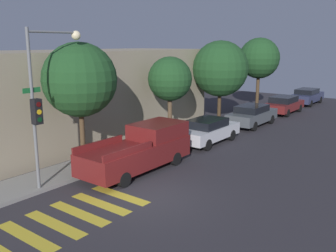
# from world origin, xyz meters

# --- Properties ---
(ground_plane) EXTENTS (60.00, 60.00, 0.00)m
(ground_plane) POSITION_xyz_m (0.00, 0.00, 0.00)
(ground_plane) COLOR #2D2B30
(sidewalk) EXTENTS (26.00, 2.04, 0.14)m
(sidewalk) POSITION_xyz_m (0.00, 4.22, 0.07)
(sidewalk) COLOR gray
(sidewalk) RESTS_ON ground
(building_row) EXTENTS (26.00, 6.00, 5.02)m
(building_row) POSITION_xyz_m (0.00, 8.64, 2.51)
(building_row) COLOR gray
(building_row) RESTS_ON ground
(crosswalk) EXTENTS (6.07, 2.60, 0.00)m
(crosswalk) POSITION_xyz_m (-3.25, 0.80, 0.00)
(crosswalk) COLOR gold
(crosswalk) RESTS_ON ground
(traffic_light_pole) EXTENTS (2.62, 0.56, 5.95)m
(traffic_light_pole) POSITION_xyz_m (-1.52, 3.37, 3.74)
(traffic_light_pole) COLOR slate
(traffic_light_pole) RESTS_ON ground
(pickup_truck) EXTENTS (5.38, 1.96, 1.88)m
(pickup_truck) POSITION_xyz_m (2.22, 2.10, 0.93)
(pickup_truck) COLOR maroon
(pickup_truck) RESTS_ON ground
(sedan_near_corner) EXTENTS (4.24, 1.76, 1.37)m
(sedan_near_corner) POSITION_xyz_m (7.74, 2.10, 0.72)
(sedan_near_corner) COLOR silver
(sedan_near_corner) RESTS_ON ground
(sedan_middle) EXTENTS (4.42, 1.79, 1.39)m
(sedan_middle) POSITION_xyz_m (13.36, 2.10, 0.73)
(sedan_middle) COLOR #4C5156
(sedan_middle) RESTS_ON ground
(sedan_far_end) EXTENTS (4.37, 1.84, 1.36)m
(sedan_far_end) POSITION_xyz_m (19.07, 2.10, 0.72)
(sedan_far_end) COLOR maroon
(sedan_far_end) RESTS_ON ground
(sedan_tail_of_row) EXTENTS (4.56, 1.77, 1.40)m
(sedan_tail_of_row) POSITION_xyz_m (24.77, 2.10, 0.74)
(sedan_tail_of_row) COLOR #2D3351
(sedan_tail_of_row) RESTS_ON ground
(tree_near_corner) EXTENTS (3.13, 3.13, 5.48)m
(tree_near_corner) POSITION_xyz_m (0.70, 4.12, 3.91)
(tree_near_corner) COLOR #4C3823
(tree_near_corner) RESTS_ON ground
(tree_midblock) EXTENTS (2.44, 2.44, 4.71)m
(tree_midblock) POSITION_xyz_m (6.95, 4.12, 3.47)
(tree_midblock) COLOR brown
(tree_midblock) RESTS_ON ground
(tree_far_end) EXTENTS (3.70, 3.70, 5.60)m
(tree_far_end) POSITION_xyz_m (12.48, 4.12, 3.75)
(tree_far_end) COLOR #42301E
(tree_far_end) RESTS_ON ground
(tree_behind_truck) EXTENTS (3.18, 3.18, 5.84)m
(tree_behind_truck) POSITION_xyz_m (18.56, 4.12, 4.23)
(tree_behind_truck) COLOR #4C3823
(tree_behind_truck) RESTS_ON ground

